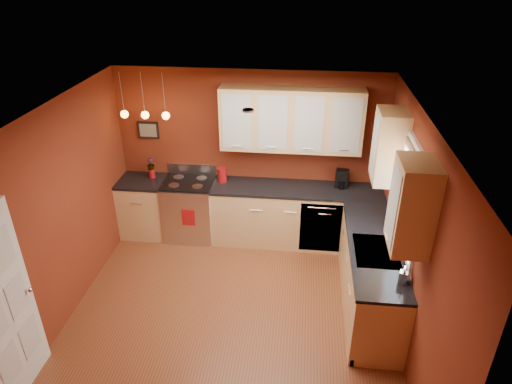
# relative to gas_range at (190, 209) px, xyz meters

# --- Properties ---
(floor) EXTENTS (4.20, 4.20, 0.00)m
(floor) POSITION_rel_gas_range_xyz_m (0.92, -1.80, -0.48)
(floor) COLOR brown
(floor) RESTS_ON ground
(ceiling) EXTENTS (4.00, 4.20, 0.02)m
(ceiling) POSITION_rel_gas_range_xyz_m (0.92, -1.80, 2.12)
(ceiling) COLOR beige
(ceiling) RESTS_ON wall_back
(wall_back) EXTENTS (4.00, 0.02, 2.60)m
(wall_back) POSITION_rel_gas_range_xyz_m (0.92, 0.30, 0.82)
(wall_back) COLOR maroon
(wall_back) RESTS_ON floor
(wall_left) EXTENTS (0.02, 4.20, 2.60)m
(wall_left) POSITION_rel_gas_range_xyz_m (-1.08, -1.80, 0.82)
(wall_left) COLOR maroon
(wall_left) RESTS_ON floor
(wall_right) EXTENTS (0.02, 4.20, 2.60)m
(wall_right) POSITION_rel_gas_range_xyz_m (2.92, -1.80, 0.82)
(wall_right) COLOR maroon
(wall_right) RESTS_ON floor
(base_cabinets_back_left) EXTENTS (0.70, 0.60, 0.90)m
(base_cabinets_back_left) POSITION_rel_gas_range_xyz_m (-0.73, -0.00, -0.03)
(base_cabinets_back_left) COLOR #DEA977
(base_cabinets_back_left) RESTS_ON floor
(base_cabinets_back_right) EXTENTS (2.54, 0.60, 0.90)m
(base_cabinets_back_right) POSITION_rel_gas_range_xyz_m (1.65, -0.00, -0.03)
(base_cabinets_back_right) COLOR #DEA977
(base_cabinets_back_right) RESTS_ON floor
(base_cabinets_right) EXTENTS (0.60, 2.10, 0.90)m
(base_cabinets_right) POSITION_rel_gas_range_xyz_m (2.62, -1.35, -0.03)
(base_cabinets_right) COLOR #DEA977
(base_cabinets_right) RESTS_ON floor
(counter_back_left) EXTENTS (0.70, 0.62, 0.04)m
(counter_back_left) POSITION_rel_gas_range_xyz_m (-0.73, -0.00, 0.44)
(counter_back_left) COLOR black
(counter_back_left) RESTS_ON base_cabinets_back_left
(counter_back_right) EXTENTS (2.54, 0.62, 0.04)m
(counter_back_right) POSITION_rel_gas_range_xyz_m (1.65, -0.00, 0.44)
(counter_back_right) COLOR black
(counter_back_right) RESTS_ON base_cabinets_back_right
(counter_right) EXTENTS (0.62, 2.10, 0.04)m
(counter_right) POSITION_rel_gas_range_xyz_m (2.62, -1.35, 0.44)
(counter_right) COLOR black
(counter_right) RESTS_ON base_cabinets_right
(gas_range) EXTENTS (0.76, 0.64, 1.11)m
(gas_range) POSITION_rel_gas_range_xyz_m (0.00, 0.00, 0.00)
(gas_range) COLOR silver
(gas_range) RESTS_ON floor
(dishwasher_front) EXTENTS (0.60, 0.02, 0.80)m
(dishwasher_front) POSITION_rel_gas_range_xyz_m (2.02, -0.29, -0.03)
(dishwasher_front) COLOR silver
(dishwasher_front) RESTS_ON base_cabinets_back_right
(sink) EXTENTS (0.50, 0.70, 0.33)m
(sink) POSITION_rel_gas_range_xyz_m (2.62, -1.50, 0.43)
(sink) COLOR gray
(sink) RESTS_ON counter_right
(window) EXTENTS (0.06, 1.02, 1.22)m
(window) POSITION_rel_gas_range_xyz_m (2.89, -1.50, 1.21)
(window) COLOR white
(window) RESTS_ON wall_right
(door_left_wall) EXTENTS (0.12, 0.82, 2.05)m
(door_left_wall) POSITION_rel_gas_range_xyz_m (-1.05, -3.00, 0.54)
(door_left_wall) COLOR white
(door_left_wall) RESTS_ON floor
(upper_cabinets_back) EXTENTS (2.00, 0.35, 0.90)m
(upper_cabinets_back) POSITION_rel_gas_range_xyz_m (1.52, 0.12, 1.47)
(upper_cabinets_back) COLOR #DEA977
(upper_cabinets_back) RESTS_ON wall_back
(upper_cabinets_right) EXTENTS (0.35, 1.95, 0.90)m
(upper_cabinets_right) POSITION_rel_gas_range_xyz_m (2.75, -1.48, 1.47)
(upper_cabinets_right) COLOR #DEA977
(upper_cabinets_right) RESTS_ON wall_right
(wall_picture) EXTENTS (0.32, 0.03, 0.26)m
(wall_picture) POSITION_rel_gas_range_xyz_m (-0.63, 0.28, 1.17)
(wall_picture) COLOR black
(wall_picture) RESTS_ON wall_back
(pendant_lights) EXTENTS (0.71, 0.11, 0.66)m
(pendant_lights) POSITION_rel_gas_range_xyz_m (-0.53, -0.05, 1.53)
(pendant_lights) COLOR gray
(pendant_lights) RESTS_ON ceiling
(red_canister) EXTENTS (0.15, 0.15, 0.22)m
(red_canister) POSITION_rel_gas_range_xyz_m (0.51, 0.10, 0.57)
(red_canister) COLOR #A31113
(red_canister) RESTS_ON counter_back_right
(red_vase) EXTENTS (0.09, 0.09, 0.15)m
(red_vase) POSITION_rel_gas_range_xyz_m (-0.59, 0.10, 0.53)
(red_vase) COLOR #A31113
(red_vase) RESTS_ON counter_back_left
(flowers) EXTENTS (0.12, 0.12, 0.20)m
(flowers) POSITION_rel_gas_range_xyz_m (-0.59, 0.10, 0.69)
(flowers) COLOR #A31113
(flowers) RESTS_ON red_vase
(coffee_maker) EXTENTS (0.21, 0.20, 0.27)m
(coffee_maker) POSITION_rel_gas_range_xyz_m (2.30, 0.11, 0.58)
(coffee_maker) COLOR black
(coffee_maker) RESTS_ON counter_back_right
(soap_pump) EXTENTS (0.12, 0.12, 0.20)m
(soap_pump) POSITION_rel_gas_range_xyz_m (2.83, -2.05, 0.56)
(soap_pump) COLOR white
(soap_pump) RESTS_ON counter_right
(dish_towel) EXTENTS (0.20, 0.01, 0.27)m
(dish_towel) POSITION_rel_gas_range_xyz_m (0.05, -0.33, 0.04)
(dish_towel) COLOR #A31113
(dish_towel) RESTS_ON gas_range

